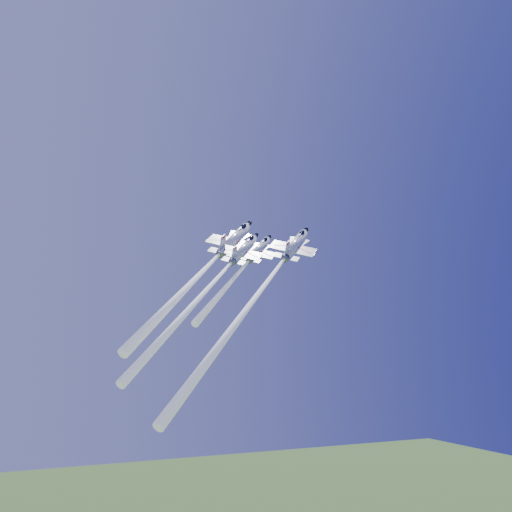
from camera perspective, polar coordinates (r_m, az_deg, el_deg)
name	(u,v)px	position (r m, az deg, el deg)	size (l,w,h in m)	color
jet_lead	(240,271)	(124.69, -1.62, -1.53)	(21.96, 23.28, 27.00)	white
jet_left	(203,271)	(115.48, -5.33, -1.51)	(29.06, 31.10, 36.18)	white
jet_right	(256,297)	(104.96, 0.00, -4.09)	(33.75, 37.69, 44.47)	white
jet_slot	(207,289)	(106.92, -4.92, -3.35)	(27.90, 30.74, 36.10)	white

